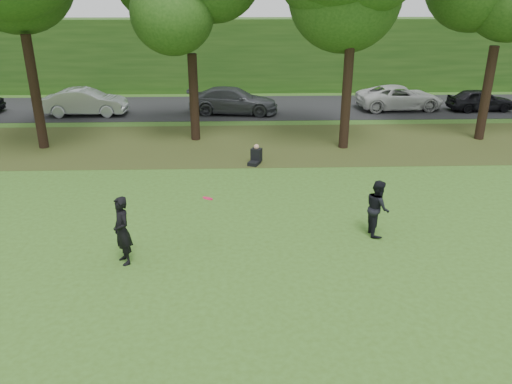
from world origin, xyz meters
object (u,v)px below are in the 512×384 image
at_px(frisbee, 208,198).
at_px(seated_person, 256,156).
at_px(player_left, 122,231).
at_px(player_right, 378,208).

xyz_separation_m(frisbee, seated_person, (1.55, 7.87, -1.42)).
bearing_deg(player_left, player_right, 68.98).
relative_size(frisbee, seated_person, 0.36).
height_order(player_left, seated_person, player_left).
bearing_deg(frisbee, player_left, -172.91).
bearing_deg(frisbee, seated_person, 78.86).
bearing_deg(player_right, seated_person, 25.73).
height_order(player_right, seated_person, player_right).
height_order(player_left, player_right, player_left).
bearing_deg(frisbee, player_right, 13.41).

